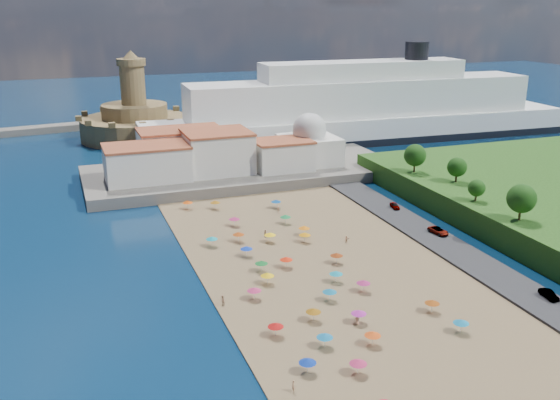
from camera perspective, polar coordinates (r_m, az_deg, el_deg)
name	(u,v)px	position (r m, az deg, el deg)	size (l,w,h in m)	color
ground	(306,283)	(114.78, 2.43, -7.60)	(700.00, 700.00, 0.00)	#071938
terrace	(243,172)	(182.32, -3.41, 2.56)	(90.00, 36.00, 3.00)	#59544C
jetty	(149,153)	(211.15, -11.92, 4.22)	(18.00, 70.00, 2.40)	#59544C
waterfront_buildings	(198,154)	(178.20, -7.53, 4.19)	(57.00, 29.00, 11.00)	silver
domed_building	(309,143)	(185.25, 2.69, 5.19)	(16.00, 16.00, 15.00)	silver
fortress	(135,121)	(239.20, -13.09, 7.04)	(40.00, 40.00, 32.40)	olive
cruise_ship	(361,112)	(231.76, 7.46, 7.96)	(161.63, 29.93, 35.17)	black
beach_parasols	(317,289)	(107.73, 3.43, -8.12)	(29.81, 108.25, 2.20)	gray
beachgoers	(320,289)	(110.06, 3.64, -8.15)	(34.29, 89.64, 1.78)	tan
parked_cars	(476,252)	(130.35, 17.49, -4.60)	(3.06, 69.92, 1.41)	gray
hillside_trees	(550,210)	(132.88, 23.44, -0.85)	(13.59, 106.85, 7.66)	#382314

